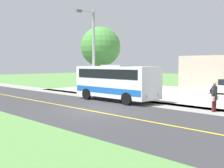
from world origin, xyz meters
TOP-DOWN VIEW (x-y plane):
  - ground_plane at (0.00, 0.00)m, footprint 120.00×120.00m
  - road_surface at (0.00, 0.00)m, footprint 8.00×100.00m
  - sidewalk at (-5.20, 0.00)m, footprint 2.40×100.00m
  - road_centre_line at (0.00, 0.00)m, footprint 0.16×100.00m
  - shuttle_bus_front at (-4.50, -2.29)m, footprint 2.64×7.16m
  - pedestrian_with_bags at (-5.09, 5.40)m, footprint 0.72×0.34m
  - street_light_pole at (-4.87, -5.54)m, footprint 1.97×0.24m
  - tree_curbside at (-7.40, -7.25)m, footprint 3.89×3.89m

SIDE VIEW (x-z plane):
  - ground_plane at x=0.00m, z-range 0.00..0.00m
  - sidewalk at x=-5.20m, z-range 0.00..0.01m
  - road_surface at x=0.00m, z-range 0.00..0.01m
  - road_centre_line at x=0.00m, z-range 0.01..0.01m
  - pedestrian_with_bags at x=-5.09m, z-range 0.07..1.87m
  - shuttle_bus_front at x=-4.50m, z-range 0.14..2.96m
  - street_light_pole at x=-4.87m, z-range 0.40..7.93m
  - tree_curbside at x=-7.40m, z-range 1.29..7.81m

